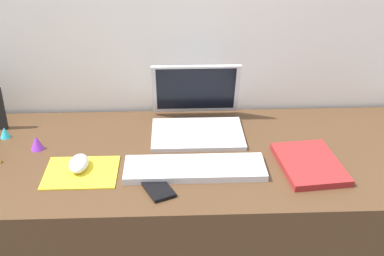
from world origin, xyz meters
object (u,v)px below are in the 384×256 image
(cell_phone, at_px, (156,187))
(notebook_pad, at_px, (309,164))
(mouse, at_px, (79,163))
(laptop, at_px, (197,113))
(toy_figurine_purple, at_px, (37,143))
(keyboard, at_px, (195,168))
(toy_figurine_cyan, at_px, (5,132))

(cell_phone, distance_m, notebook_pad, 0.46)
(cell_phone, bearing_deg, mouse, 130.71)
(laptop, bearing_deg, mouse, -144.97)
(laptop, bearing_deg, notebook_pad, -39.17)
(notebook_pad, distance_m, toy_figurine_purple, 0.84)
(mouse, xyz_separation_m, notebook_pad, (0.68, -0.01, -0.01))
(cell_phone, xyz_separation_m, notebook_pad, (0.45, 0.09, 0.01))
(keyboard, height_order, cell_phone, keyboard)
(toy_figurine_cyan, bearing_deg, notebook_pad, -12.81)
(toy_figurine_cyan, bearing_deg, keyboard, -20.34)
(cell_phone, bearing_deg, toy_figurine_cyan, 123.71)
(mouse, xyz_separation_m, cell_phone, (0.23, -0.10, -0.02))
(toy_figurine_cyan, xyz_separation_m, toy_figurine_purple, (0.12, -0.08, 0.00))
(keyboard, height_order, toy_figurine_cyan, toy_figurine_cyan)
(laptop, xyz_separation_m, keyboard, (-0.02, -0.27, -0.04))
(laptop, height_order, notebook_pad, laptop)
(laptop, xyz_separation_m, cell_phone, (-0.13, -0.35, -0.05))
(toy_figurine_purple, bearing_deg, toy_figurine_cyan, 146.85)
(keyboard, height_order, toy_figurine_purple, toy_figurine_purple)
(keyboard, xyz_separation_m, notebook_pad, (0.34, 0.01, 0.00))
(keyboard, relative_size, toy_figurine_cyan, 11.20)
(mouse, distance_m, notebook_pad, 0.68)
(laptop, bearing_deg, cell_phone, -109.88)
(notebook_pad, height_order, toy_figurine_cyan, toy_figurine_cyan)
(laptop, xyz_separation_m, toy_figurine_purple, (-0.51, -0.13, -0.03))
(mouse, height_order, notebook_pad, mouse)
(keyboard, height_order, notebook_pad, same)
(toy_figurine_cyan, bearing_deg, toy_figurine_purple, -33.15)
(mouse, relative_size, cell_phone, 0.75)
(cell_phone, height_order, toy_figurine_cyan, toy_figurine_cyan)
(notebook_pad, height_order, toy_figurine_purple, toy_figurine_purple)
(mouse, distance_m, toy_figurine_cyan, 0.34)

